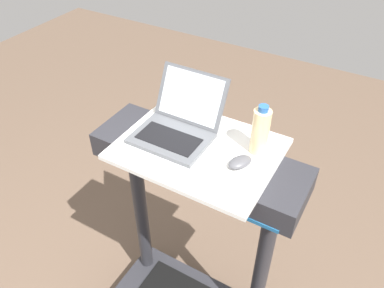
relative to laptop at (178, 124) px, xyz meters
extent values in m
cylinder|color=#28282D|center=(-0.22, -0.04, -0.63)|extent=(0.07, 0.07, 0.91)
cylinder|color=#28282D|center=(0.46, -0.04, -0.63)|extent=(0.07, 0.07, 0.91)
cube|color=#28282D|center=(0.12, -0.04, -0.12)|extent=(0.90, 0.28, 0.11)
cube|color=#0C3F19|center=(0.12, -0.18, -0.12)|extent=(0.24, 0.01, 0.06)
cube|color=#1E598C|center=(0.12, -0.18, -0.17)|extent=(0.81, 0.00, 0.02)
cube|color=white|center=(0.12, -0.04, -0.06)|extent=(0.62, 0.48, 0.02)
cube|color=#515459|center=(0.00, -0.05, -0.04)|extent=(0.30, 0.22, 0.02)
cube|color=black|center=(0.00, -0.07, -0.03)|extent=(0.25, 0.12, 0.00)
cube|color=#515459|center=(0.00, 0.11, 0.07)|extent=(0.30, 0.11, 0.20)
cube|color=white|center=(0.00, 0.10, 0.07)|extent=(0.27, 0.09, 0.18)
ellipsoid|color=#4C4C51|center=(0.30, -0.05, -0.03)|extent=(0.10, 0.12, 0.03)
cylinder|color=beige|center=(0.33, 0.06, 0.05)|extent=(0.07, 0.07, 0.19)
cylinder|color=#2659A5|center=(0.33, 0.06, 0.15)|extent=(0.04, 0.04, 0.02)
camera|label=1|loc=(0.68, -1.06, 0.93)|focal=35.96mm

